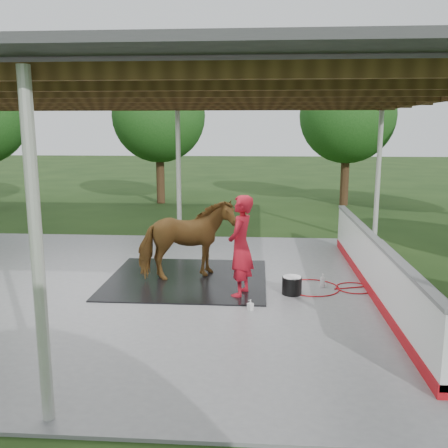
# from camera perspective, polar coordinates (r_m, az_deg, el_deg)

# --- Properties ---
(ground) EXTENTS (100.00, 100.00, 0.00)m
(ground) POSITION_cam_1_polar(r_m,az_deg,el_deg) (10.48, -9.15, -7.47)
(ground) COLOR #1E3814
(concrete_slab) EXTENTS (12.00, 10.00, 0.05)m
(concrete_slab) POSITION_cam_1_polar(r_m,az_deg,el_deg) (10.47, -9.16, -7.34)
(concrete_slab) COLOR slate
(concrete_slab) RESTS_ON ground
(pavilion_structure) EXTENTS (12.60, 10.60, 4.05)m
(pavilion_structure) POSITION_cam_1_polar(r_m,az_deg,el_deg) (9.98, -9.86, 14.69)
(pavilion_structure) COLOR beige
(pavilion_structure) RESTS_ON ground
(dasher_board) EXTENTS (0.16, 8.00, 1.15)m
(dasher_board) POSITION_cam_1_polar(r_m,az_deg,el_deg) (10.29, 16.62, -4.70)
(dasher_board) COLOR #B00E16
(dasher_board) RESTS_ON concrete_slab
(tree_belt) EXTENTS (28.00, 28.00, 5.80)m
(tree_belt) POSITION_cam_1_polar(r_m,az_deg,el_deg) (10.78, -7.07, 13.53)
(tree_belt) COLOR #382314
(tree_belt) RESTS_ON ground
(rubber_mat) EXTENTS (3.39, 3.18, 0.03)m
(rubber_mat) POSITION_cam_1_polar(r_m,az_deg,el_deg) (10.92, -4.22, -6.25)
(rubber_mat) COLOR black
(rubber_mat) RESTS_ON concrete_slab
(horse) EXTENTS (2.21, 1.67, 1.70)m
(horse) POSITION_cam_1_polar(r_m,az_deg,el_deg) (10.70, -4.28, -1.84)
(horse) COLOR brown
(horse) RESTS_ON rubber_mat
(handler) EXTENTS (0.65, 0.83, 1.98)m
(handler) POSITION_cam_1_polar(r_m,az_deg,el_deg) (9.63, 1.91, -2.54)
(handler) COLOR #B01222
(handler) RESTS_ON concrete_slab
(wash_bucket) EXTENTS (0.39, 0.39, 0.36)m
(wash_bucket) POSITION_cam_1_polar(r_m,az_deg,el_deg) (10.00, 7.77, -6.93)
(wash_bucket) COLOR black
(wash_bucket) RESTS_ON concrete_slab
(soap_bottle_a) EXTENTS (0.12, 0.12, 0.29)m
(soap_bottle_a) POSITION_cam_1_polar(r_m,az_deg,el_deg) (10.52, 11.19, -6.37)
(soap_bottle_a) COLOR silver
(soap_bottle_a) RESTS_ON concrete_slab
(soap_bottle_b) EXTENTS (0.13, 0.13, 0.20)m
(soap_bottle_b) POSITION_cam_1_polar(r_m,az_deg,el_deg) (9.10, 3.03, -9.23)
(soap_bottle_b) COLOR #338CD8
(soap_bottle_b) RESTS_ON concrete_slab
(hose_coil) EXTENTS (2.34, 1.14, 0.02)m
(hose_coil) POSITION_cam_1_polar(r_m,az_deg,el_deg) (10.52, 11.49, -7.14)
(hose_coil) COLOR #9F0B10
(hose_coil) RESTS_ON concrete_slab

